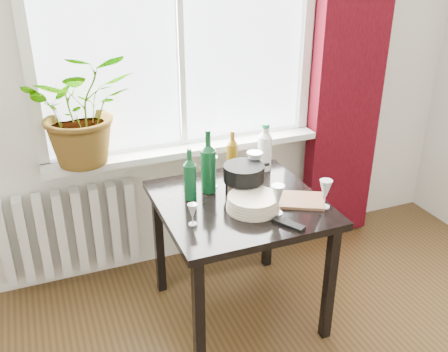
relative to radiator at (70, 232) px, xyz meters
name	(u,v)px	position (x,y,z in m)	size (l,w,h in m)	color
window	(178,17)	(0.75, 0.04, 1.22)	(1.72, 0.08, 1.62)	white
windowsill	(186,149)	(0.75, -0.03, 0.44)	(1.72, 0.20, 0.04)	silver
curtain	(350,59)	(1.87, -0.06, 0.92)	(0.50, 0.12, 2.56)	#37050C
radiator	(70,232)	(0.00, 0.00, 0.00)	(0.80, 0.10, 0.55)	silver
table	(239,216)	(0.85, -0.63, 0.27)	(0.85, 0.85, 0.74)	black
potted_plant	(82,108)	(0.16, -0.06, 0.78)	(0.57, 0.50, 0.64)	#24711E
wine_bottle_left	(190,174)	(0.62, -0.51, 0.50)	(0.07, 0.07, 0.29)	#0D4723
wine_bottle_right	(208,161)	(0.74, -0.46, 0.54)	(0.08, 0.08, 0.36)	#0B3E1C
bottle_amber	(232,152)	(0.95, -0.30, 0.50)	(0.07, 0.07, 0.27)	brown
cleaning_bottle	(265,147)	(1.15, -0.32, 0.51)	(0.08, 0.08, 0.29)	white
wineglass_front_right	(278,199)	(0.97, -0.83, 0.44)	(0.07, 0.07, 0.16)	silver
wineglass_far_right	(325,194)	(1.23, -0.86, 0.44)	(0.07, 0.07, 0.16)	white
wineglass_back_center	(254,169)	(1.00, -0.50, 0.47)	(0.09, 0.09, 0.21)	silver
wineglass_back_left	(211,172)	(0.76, -0.42, 0.45)	(0.08, 0.08, 0.19)	white
wineglass_front_left	(193,214)	(0.54, -0.77, 0.42)	(0.05, 0.05, 0.11)	silver
plate_stack	(253,203)	(0.88, -0.74, 0.40)	(0.28, 0.28, 0.07)	beige
fondue_pot	(244,180)	(0.90, -0.57, 0.45)	(0.25, 0.22, 0.17)	black
tv_remote	(288,224)	(0.97, -0.96, 0.37)	(0.05, 0.17, 0.02)	black
cutting_board	(295,200)	(1.12, -0.75, 0.37)	(0.30, 0.19, 0.02)	#8E5E40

